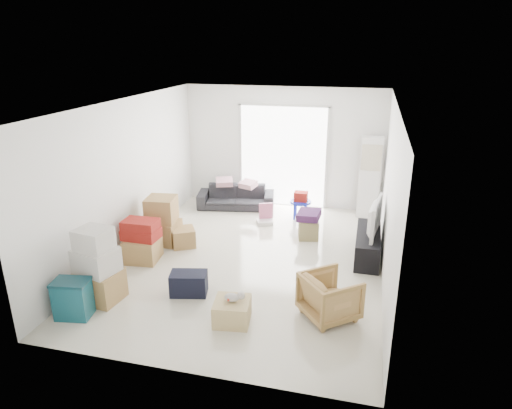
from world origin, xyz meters
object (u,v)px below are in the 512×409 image
at_px(ac_tower, 370,178).
at_px(television, 369,229).
at_px(sofa, 236,193).
at_px(wood_crate, 232,311).
at_px(armchair, 330,295).
at_px(storage_bins, 73,299).
at_px(ottoman, 308,229).
at_px(kids_table, 301,200).
at_px(tv_console, 368,245).

xyz_separation_m(ac_tower, television, (0.05, -2.04, -0.35)).
relative_size(sofa, wood_crate, 3.61).
bearing_deg(sofa, armchair, -67.86).
bearing_deg(sofa, storage_bins, -111.10).
relative_size(sofa, armchair, 2.47).
bearing_deg(ottoman, kids_table, 107.12).
xyz_separation_m(television, sofa, (-2.98, 1.89, -0.19)).
distance_m(ottoman, wood_crate, 3.11).
xyz_separation_m(tv_console, ottoman, (-1.13, 0.56, -0.04)).
relative_size(ac_tower, tv_console, 1.27).
height_order(television, kids_table, same).
height_order(kids_table, wood_crate, kids_table).
distance_m(ottoman, kids_table, 1.09).
distance_m(sofa, ottoman, 2.29).
height_order(storage_bins, ottoman, storage_bins).
relative_size(television, ottoman, 2.75).
height_order(armchair, kids_table, armchair).
bearing_deg(sofa, wood_crate, -84.49).
height_order(sofa, armchair, armchair).
xyz_separation_m(ac_tower, ottoman, (-1.08, -1.48, -0.69)).
relative_size(armchair, kids_table, 1.18).
bearing_deg(kids_table, tv_console, -47.45).
distance_m(tv_console, storage_bins, 4.87).
relative_size(armchair, wood_crate, 1.47).
bearing_deg(tv_console, sofa, 147.64).
xyz_separation_m(armchair, wood_crate, (-1.27, -0.44, -0.19)).
xyz_separation_m(sofa, armchair, (2.51, -3.95, 0.01)).
distance_m(armchair, kids_table, 3.76).
xyz_separation_m(sofa, wood_crate, (1.24, -4.39, -0.18)).
height_order(sofa, ottoman, sofa).
bearing_deg(ac_tower, tv_console, -88.60).
height_order(television, ottoman, television).
xyz_separation_m(ac_tower, kids_table, (-1.39, -0.47, -0.46)).
height_order(tv_console, ottoman, tv_console).
bearing_deg(kids_table, storage_bins, -118.74).
bearing_deg(wood_crate, ac_tower, 69.54).
distance_m(tv_console, kids_table, 2.14).
height_order(television, armchair, armchair).
xyz_separation_m(ac_tower, sofa, (-2.93, -0.15, -0.54)).
height_order(ac_tower, armchair, ac_tower).
bearing_deg(storage_bins, armchair, 13.97).
distance_m(armchair, storage_bins, 3.53).
height_order(television, storage_bins, television).
relative_size(ac_tower, television, 1.70).
distance_m(television, ottoman, 1.30).
bearing_deg(television, ottoman, 71.27).
distance_m(sofa, kids_table, 1.58).
distance_m(ac_tower, wood_crate, 4.89).
bearing_deg(storage_bins, sofa, 79.19).
bearing_deg(sofa, television, -42.65).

